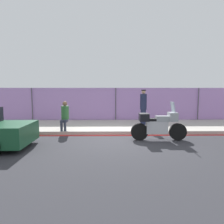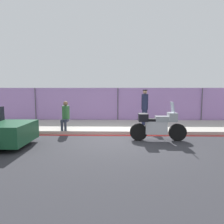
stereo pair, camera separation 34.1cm
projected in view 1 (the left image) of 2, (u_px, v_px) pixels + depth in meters
The scene contains 7 objects.
ground_plane at pixel (119, 139), 8.10m from camera, with size 120.00×120.00×0.00m, color #2D2D33.
sidewalk at pixel (117, 126), 10.67m from camera, with size 38.21×3.57×0.16m.
curb_paint_stripe at pixel (119, 135), 8.82m from camera, with size 38.21×0.18×0.01m.
storefront_fence at pixel (116, 105), 12.43m from camera, with size 36.30×0.17×2.14m.
motorcycle at pixel (158, 125), 7.91m from camera, with size 2.22×0.52×1.54m.
officer_standing at pixel (143, 107), 10.58m from camera, with size 0.35×0.35×1.86m.
person_seated_on_curb at pixel (65, 114), 9.23m from camera, with size 0.35×0.67×1.32m.
Camera 1 is at (-0.43, -7.93, 1.98)m, focal length 32.00 mm.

